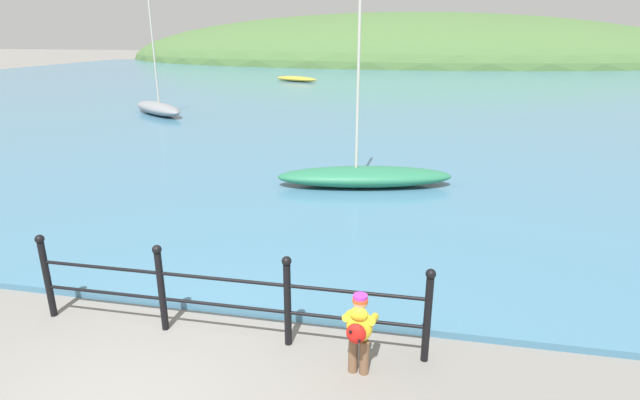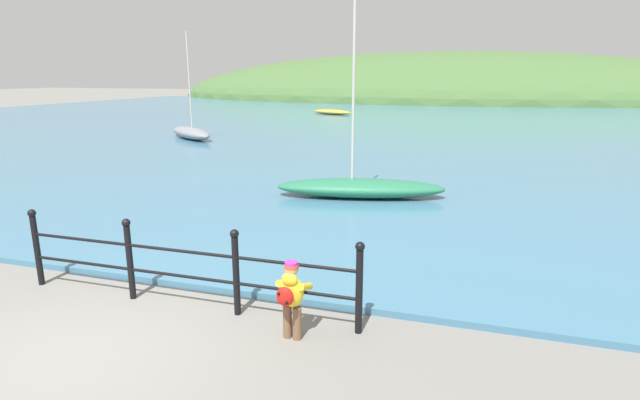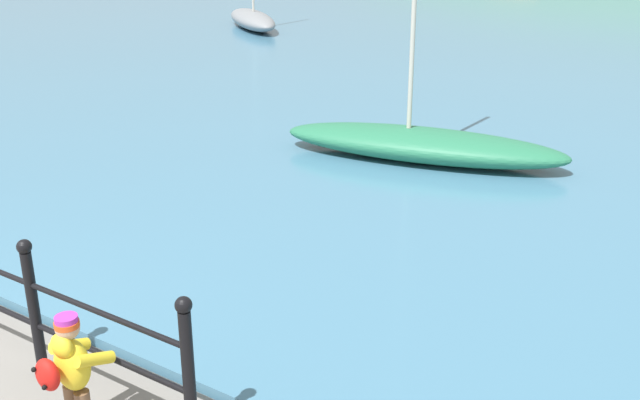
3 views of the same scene
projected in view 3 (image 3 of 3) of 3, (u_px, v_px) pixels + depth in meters
The scene contains 3 objects.
child_in_coat at pixel (70, 367), 5.23m from camera, with size 0.40×0.54×1.00m.
boat_mid_harbor at pixel (422, 143), 11.19m from camera, with size 4.45×1.99×5.22m.
boat_far_left at pixel (252, 19), 24.04m from camera, with size 3.88×3.36×5.06m.
Camera 3 is at (6.28, -1.65, 3.58)m, focal length 42.00 mm.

